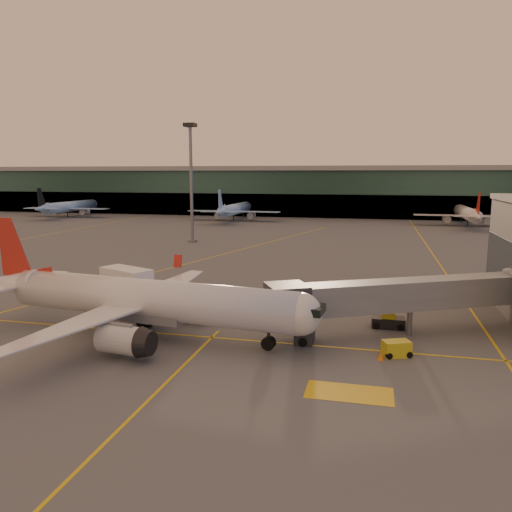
% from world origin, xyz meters
% --- Properties ---
extents(ground, '(600.00, 600.00, 0.00)m').
position_xyz_m(ground, '(0.00, 0.00, 0.00)').
color(ground, '#4C4F54').
rests_on(ground, ground).
extents(taxi_markings, '(100.12, 173.00, 0.01)m').
position_xyz_m(taxi_markings, '(-7.32, 44.49, 0.01)').
color(taxi_markings, gold).
rests_on(taxi_markings, ground).
extents(terminal, '(400.00, 20.00, 17.60)m').
position_xyz_m(terminal, '(0.00, 141.79, 8.76)').
color(terminal, '#19382D').
rests_on(terminal, ground).
extents(mast_west_near, '(2.40, 2.40, 25.60)m').
position_xyz_m(mast_west_near, '(-20.00, 66.00, 14.86)').
color(mast_west_near, slate).
rests_on(mast_west_near, ground).
extents(distant_aircraft_row, '(290.00, 34.00, 13.00)m').
position_xyz_m(distant_aircraft_row, '(-21.00, 118.00, 0.00)').
color(distant_aircraft_row, '#95C1F9').
rests_on(distant_aircraft_row, ground).
extents(main_airplane, '(35.13, 31.75, 10.60)m').
position_xyz_m(main_airplane, '(-1.63, 3.85, 3.44)').
color(main_airplane, silver).
rests_on(main_airplane, ground).
extents(jet_bridge, '(26.48, 15.70, 5.44)m').
position_xyz_m(jet_bridge, '(23.98, 10.79, 3.71)').
color(jet_bridge, slate).
rests_on(jet_bridge, ground).
extents(catering_truck, '(6.60, 4.80, 4.70)m').
position_xyz_m(catering_truck, '(-7.10, 11.82, 2.67)').
color(catering_truck, red).
rests_on(catering_truck, ground).
extents(gpu_cart, '(2.59, 2.12, 1.32)m').
position_xyz_m(gpu_cart, '(21.41, 4.04, 0.64)').
color(gpu_cart, gold).
rests_on(gpu_cart, ground).
extents(pushback_tug, '(3.22, 1.80, 1.63)m').
position_xyz_m(pushback_tug, '(20.89, 11.93, 0.66)').
color(pushback_tug, black).
rests_on(pushback_tug, ground).
extents(cone_nose, '(0.51, 0.51, 0.64)m').
position_xyz_m(cone_nose, '(20.15, 2.91, 0.31)').
color(cone_nose, orange).
rests_on(cone_nose, ground).
extents(cone_wing_left, '(0.45, 0.45, 0.57)m').
position_xyz_m(cone_wing_left, '(-2.55, 22.33, 0.28)').
color(cone_wing_left, orange).
rests_on(cone_wing_left, ground).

